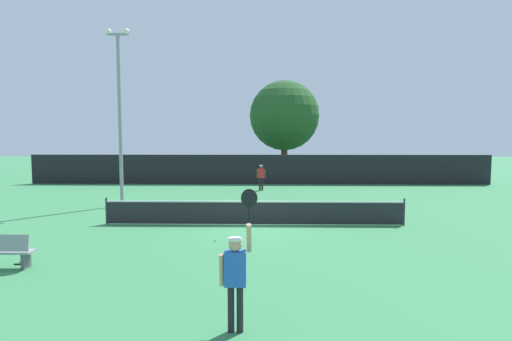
{
  "coord_description": "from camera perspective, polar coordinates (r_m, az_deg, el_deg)",
  "views": [
    {
      "loc": [
        0.39,
        -16.18,
        3.46
      ],
      "look_at": [
        -0.03,
        5.28,
        1.75
      ],
      "focal_mm": 28.88,
      "sensor_mm": 36.0,
      "label": 1
    }
  ],
  "objects": [
    {
      "name": "light_pole",
      "position": [
        21.95,
        -18.36,
        8.32
      ],
      "size": [
        1.18,
        0.28,
        8.84
      ],
      "color": "gray",
      "rests_on": "ground"
    },
    {
      "name": "ground_plane",
      "position": [
        16.55,
        -0.25,
        -7.51
      ],
      "size": [
        120.0,
        120.0,
        0.0
      ],
      "primitive_type": "plane",
      "color": "#387F4C"
    },
    {
      "name": "spare_racket",
      "position": [
        13.44,
        -29.33,
        -10.87
      ],
      "size": [
        0.28,
        0.52,
        0.04
      ],
      "color": "black",
      "rests_on": "ground"
    },
    {
      "name": "player_serving",
      "position": [
        7.49,
        -2.8,
        -13.56
      ],
      "size": [
        0.68,
        0.4,
        2.56
      ],
      "color": "blue",
      "rests_on": "ground"
    },
    {
      "name": "large_tree",
      "position": [
        36.4,
        3.96,
        7.57
      ],
      "size": [
        6.09,
        6.09,
        8.44
      ],
      "color": "brown",
      "rests_on": "ground"
    },
    {
      "name": "tennis_ball",
      "position": [
        14.02,
        -5.69,
        -9.61
      ],
      "size": [
        0.07,
        0.07,
        0.07
      ],
      "primitive_type": "sphere",
      "color": "#CCE033",
      "rests_on": "ground"
    },
    {
      "name": "parked_car_mid",
      "position": [
        38.19,
        -3.28,
        0.52
      ],
      "size": [
        2.33,
        4.38,
        1.69
      ],
      "rotation": [
        0.0,
        0.0,
        0.11
      ],
      "color": "white",
      "rests_on": "ground"
    },
    {
      "name": "player_receiving",
      "position": [
        26.99,
        0.71,
        -0.62
      ],
      "size": [
        0.57,
        0.25,
        1.67
      ],
      "rotation": [
        0.0,
        0.0,
        3.14
      ],
      "color": "red",
      "rests_on": "ground"
    },
    {
      "name": "perimeter_fence",
      "position": [
        30.68,
        0.4,
        0.14
      ],
      "size": [
        34.26,
        0.12,
        2.2
      ],
      "primitive_type": "cube",
      "color": "black",
      "rests_on": "ground"
    },
    {
      "name": "parked_car_far",
      "position": [
        36.38,
        10.63,
        0.24
      ],
      "size": [
        2.15,
        4.31,
        1.69
      ],
      "rotation": [
        0.0,
        0.0,
        0.06
      ],
      "color": "black",
      "rests_on": "ground"
    },
    {
      "name": "parked_car_near",
      "position": [
        38.55,
        -11.11,
        0.48
      ],
      "size": [
        2.1,
        4.29,
        1.69
      ],
      "rotation": [
        0.0,
        0.0,
        0.05
      ],
      "color": "#B7B7BC",
      "rests_on": "ground"
    },
    {
      "name": "tennis_net",
      "position": [
        16.45,
        -0.25,
        -5.77
      ],
      "size": [
        11.94,
        0.08,
        1.07
      ],
      "color": "#232328",
      "rests_on": "ground"
    }
  ]
}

